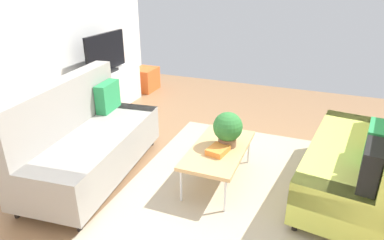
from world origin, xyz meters
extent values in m
plane|color=#936B47|center=(0.00, 0.00, 0.00)|extent=(7.68, 7.68, 0.00)
cube|color=white|center=(0.00, 2.80, 1.45)|extent=(6.40, 0.12, 2.90)
cube|color=tan|center=(0.04, -0.17, 0.01)|extent=(2.90, 2.20, 0.01)
cube|color=gray|center=(-0.31, 1.38, 0.32)|extent=(1.98, 1.03, 0.44)
cube|color=gray|center=(-0.34, 1.69, 0.82)|extent=(1.91, 0.40, 0.56)
cube|color=gray|center=(0.54, 1.46, 0.43)|extent=(0.29, 0.86, 0.22)
cube|color=gray|center=(-1.15, 1.29, 0.43)|extent=(0.29, 0.86, 0.22)
cylinder|color=black|center=(0.59, 1.13, 0.05)|extent=(0.05, 0.05, 0.10)
cylinder|color=black|center=(-1.14, 0.95, 0.05)|extent=(0.05, 0.05, 0.10)
cylinder|color=black|center=(0.52, 1.80, 0.05)|extent=(0.05, 0.05, 0.10)
cylinder|color=black|center=(-1.21, 1.62, 0.05)|extent=(0.05, 0.05, 0.10)
cube|color=#288C4C|center=(0.34, 1.58, 0.72)|extent=(0.41, 0.18, 0.36)
cube|color=#C1CC51|center=(0.39, -1.32, 0.32)|extent=(2.00, 1.10, 0.44)
cube|color=#C1CC51|center=(-0.45, -1.21, 0.43)|extent=(0.31, 0.86, 0.22)
cube|color=#C1CC51|center=(1.23, -1.44, 0.43)|extent=(0.31, 0.86, 0.22)
cylinder|color=black|center=(-0.42, -0.87, 0.05)|extent=(0.05, 0.05, 0.10)
cylinder|color=black|center=(1.30, -1.11, 0.05)|extent=(0.05, 0.05, 0.10)
cube|color=black|center=(-0.29, -1.37, 0.72)|extent=(0.42, 0.19, 0.36)
cube|color=#288C4C|center=(0.15, -1.43, 0.72)|extent=(0.42, 0.19, 0.36)
cube|color=tan|center=(0.09, 0.03, 0.40)|extent=(1.10, 0.56, 0.04)
cylinder|color=silver|center=(-0.41, 0.26, 0.19)|extent=(0.02, 0.02, 0.38)
cylinder|color=silver|center=(0.59, 0.26, 0.19)|extent=(0.02, 0.02, 0.38)
cylinder|color=silver|center=(-0.41, -0.20, 0.19)|extent=(0.02, 0.02, 0.38)
cylinder|color=silver|center=(0.59, -0.20, 0.19)|extent=(0.02, 0.02, 0.38)
cube|color=silver|center=(1.57, 2.46, 0.32)|extent=(1.40, 0.44, 0.64)
cube|color=black|center=(1.57, 2.44, 0.66)|extent=(0.36, 0.20, 0.04)
cube|color=black|center=(1.57, 2.44, 0.98)|extent=(1.00, 0.05, 0.60)
cube|color=orange|center=(2.67, 2.36, 0.22)|extent=(0.52, 0.40, 0.44)
cylinder|color=brown|center=(0.17, -0.04, 0.47)|extent=(0.20, 0.20, 0.10)
sphere|color=#2D7233|center=(0.17, -0.04, 0.65)|extent=(0.32, 0.32, 0.32)
cube|color=orange|center=(-0.02, 0.00, 0.44)|extent=(0.27, 0.22, 0.03)
cube|color=orange|center=(-0.02, 0.00, 0.47)|extent=(0.27, 0.22, 0.03)
cylinder|color=silver|center=(0.99, 2.51, 0.73)|extent=(0.08, 0.08, 0.18)
cylinder|color=orange|center=(1.13, 2.42, 0.71)|extent=(0.05, 0.05, 0.14)
cylinder|color=#3F8C4C|center=(1.23, 2.42, 0.73)|extent=(0.05, 0.05, 0.18)
cylinder|color=silver|center=(1.33, 2.42, 0.71)|extent=(0.05, 0.05, 0.14)
camera|label=1|loc=(-3.00, -0.89, 2.14)|focal=31.45mm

